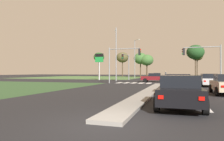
# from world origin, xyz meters

# --- Properties ---
(ground_plane) EXTENTS (200.00, 200.00, 0.00)m
(ground_plane) POSITION_xyz_m (0.00, 30.00, 0.00)
(ground_plane) COLOR black
(grass_verge_far_left) EXTENTS (35.00, 35.00, 0.01)m
(grass_verge_far_left) POSITION_xyz_m (-25.50, 54.50, 0.00)
(grass_verge_far_left) COLOR #476B38
(grass_verge_far_left) RESTS_ON ground
(median_island_near) EXTENTS (1.20, 22.00, 0.14)m
(median_island_near) POSITION_xyz_m (0.00, 11.00, 0.07)
(median_island_near) COLOR gray
(median_island_near) RESTS_ON ground
(median_island_far) EXTENTS (1.20, 36.00, 0.14)m
(median_island_far) POSITION_xyz_m (0.00, 55.00, 0.07)
(median_island_far) COLOR gray
(median_island_far) RESTS_ON ground
(lane_dash_near) EXTENTS (0.14, 2.00, 0.01)m
(lane_dash_near) POSITION_xyz_m (3.50, 4.21, 0.01)
(lane_dash_near) COLOR silver
(lane_dash_near) RESTS_ON ground
(lane_dash_second) EXTENTS (0.14, 2.00, 0.01)m
(lane_dash_second) POSITION_xyz_m (3.50, 10.21, 0.01)
(lane_dash_second) COLOR silver
(lane_dash_second) RESTS_ON ground
(lane_dash_third) EXTENTS (0.14, 2.00, 0.01)m
(lane_dash_third) POSITION_xyz_m (3.50, 16.21, 0.01)
(lane_dash_third) COLOR silver
(lane_dash_third) RESTS_ON ground
(lane_dash_fourth) EXTENTS (0.14, 2.00, 0.01)m
(lane_dash_fourth) POSITION_xyz_m (3.50, 22.21, 0.01)
(lane_dash_fourth) COLOR silver
(lane_dash_fourth) RESTS_ON ground
(lane_dash_fifth) EXTENTS (0.14, 2.00, 0.01)m
(lane_dash_fifth) POSITION_xyz_m (3.50, 28.21, 0.01)
(lane_dash_fifth) COLOR silver
(lane_dash_fifth) RESTS_ON ground
(stop_bar_near) EXTENTS (6.40, 0.50, 0.01)m
(stop_bar_near) POSITION_xyz_m (3.80, 23.00, 0.01)
(stop_bar_near) COLOR silver
(stop_bar_near) RESTS_ON ground
(crosswalk_bar_near) EXTENTS (0.70, 2.80, 0.01)m
(crosswalk_bar_near) POSITION_xyz_m (-6.40, 24.80, 0.01)
(crosswalk_bar_near) COLOR silver
(crosswalk_bar_near) RESTS_ON ground
(crosswalk_bar_second) EXTENTS (0.70, 2.80, 0.01)m
(crosswalk_bar_second) POSITION_xyz_m (-5.25, 24.80, 0.01)
(crosswalk_bar_second) COLOR silver
(crosswalk_bar_second) RESTS_ON ground
(crosswalk_bar_third) EXTENTS (0.70, 2.80, 0.01)m
(crosswalk_bar_third) POSITION_xyz_m (-4.10, 24.80, 0.01)
(crosswalk_bar_third) COLOR silver
(crosswalk_bar_third) RESTS_ON ground
(crosswalk_bar_fourth) EXTENTS (0.70, 2.80, 0.01)m
(crosswalk_bar_fourth) POSITION_xyz_m (-2.95, 24.80, 0.01)
(crosswalk_bar_fourth) COLOR silver
(crosswalk_bar_fourth) RESTS_ON ground
(crosswalk_bar_fifth) EXTENTS (0.70, 2.80, 0.01)m
(crosswalk_bar_fifth) POSITION_xyz_m (-1.80, 24.80, 0.01)
(crosswalk_bar_fifth) COLOR silver
(crosswalk_bar_fifth) RESTS_ON ground
(car_black_near) EXTENTS (2.06, 4.44, 1.50)m
(car_black_near) POSITION_xyz_m (2.28, 4.04, 0.77)
(car_black_near) COLOR black
(car_black_near) RESTS_ON ground
(car_maroon_second) EXTENTS (4.26, 2.04, 1.48)m
(car_maroon_second) POSITION_xyz_m (-1.52, 29.33, 0.76)
(car_maroon_second) COLOR maroon
(car_maroon_second) RESTS_ON ground
(car_white_third) EXTENTS (1.95, 4.47, 1.48)m
(car_white_third) POSITION_xyz_m (-2.29, 44.09, 0.76)
(car_white_third) COLOR silver
(car_white_third) RESTS_ON ground
(car_silver_fourth) EXTENTS (2.00, 4.22, 1.48)m
(car_silver_fourth) POSITION_xyz_m (5.67, 19.73, 0.76)
(car_silver_fourth) COLOR #B7B7BC
(car_silver_fourth) RESTS_ON ground
(car_red_seventh) EXTENTS (2.06, 4.61, 1.51)m
(car_red_seventh) POSITION_xyz_m (2.21, 9.76, 0.78)
(car_red_seventh) COLOR #A31919
(car_red_seventh) RESTS_ON ground
(traffic_signal_far_left) EXTENTS (0.32, 5.63, 5.39)m
(traffic_signal_far_left) POSITION_xyz_m (-7.60, 34.48, 3.78)
(traffic_signal_far_left) COLOR gray
(traffic_signal_far_left) RESTS_ON ground
(traffic_signal_near_left) EXTENTS (4.94, 0.32, 5.38)m
(traffic_signal_near_left) POSITION_xyz_m (-5.77, 23.40, 3.74)
(traffic_signal_near_left) COLOR gray
(traffic_signal_near_left) RESTS_ON ground
(traffic_signal_near_right) EXTENTS (4.86, 0.32, 5.23)m
(traffic_signal_near_right) POSITION_xyz_m (5.78, 23.40, 3.63)
(traffic_signal_near_right) COLOR gray
(traffic_signal_near_right) RESTS_ON ground
(street_lamp_second) EXTENTS (0.97, 1.92, 10.04)m
(street_lamp_second) POSITION_xyz_m (-8.70, 30.72, 5.55)
(street_lamp_second) COLOR gray
(street_lamp_second) RESTS_ON ground
(street_lamp_third) EXTENTS (1.84, 1.98, 10.37)m
(street_lamp_third) POSITION_xyz_m (-8.51, 48.22, 5.77)
(street_lamp_third) COLOR gray
(street_lamp_third) RESTS_ON ground
(pedestrian_at_median) EXTENTS (0.34, 0.34, 1.83)m
(pedestrian_at_median) POSITION_xyz_m (-0.19, 41.46, 1.26)
(pedestrian_at_median) COLOR #335184
(pedestrian_at_median) RESTS_ON median_island_far
(fuel_price_totem) EXTENTS (1.80, 0.24, 5.60)m
(fuel_price_totem) POSITION_xyz_m (-13.48, 34.33, 4.08)
(fuel_price_totem) COLOR silver
(fuel_price_totem) RESTS_ON ground
(treeline_near) EXTENTS (4.02, 4.02, 9.13)m
(treeline_near) POSITION_xyz_m (-25.87, 65.85, 7.34)
(treeline_near) COLOR #423323
(treeline_near) RESTS_ON ground
(treeline_second) EXTENTS (4.39, 4.39, 8.92)m
(treeline_second) POSITION_xyz_m (-16.65, 65.77, 7.02)
(treeline_second) COLOR #423323
(treeline_second) RESTS_ON ground
(treeline_third) EXTENTS (4.36, 4.36, 8.04)m
(treeline_third) POSITION_xyz_m (-9.21, 60.83, 6.16)
(treeline_third) COLOR #423323
(treeline_third) RESTS_ON ground
(treeline_fourth) EXTENTS (4.22, 4.22, 7.39)m
(treeline_fourth) POSITION_xyz_m (-7.04, 60.33, 5.56)
(treeline_fourth) COLOR #423323
(treeline_fourth) RESTS_ON ground
(treeline_fifth) EXTENTS (3.56, 3.56, 8.37)m
(treeline_fifth) POSITION_xyz_m (8.41, 63.97, 6.81)
(treeline_fifth) COLOR #423323
(treeline_fifth) RESTS_ON ground
(treeline_sixth) EXTENTS (5.28, 5.28, 10.13)m
(treeline_sixth) POSITION_xyz_m (7.71, 61.84, 7.86)
(treeline_sixth) COLOR #423323
(treeline_sixth) RESTS_ON ground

